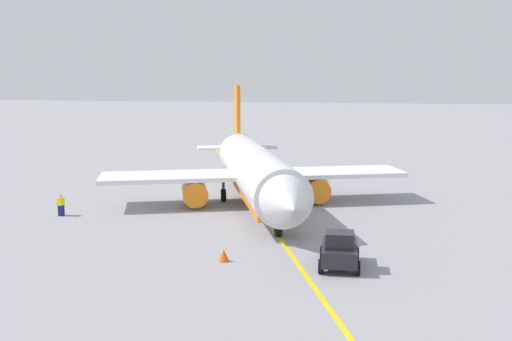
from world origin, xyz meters
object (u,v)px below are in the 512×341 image
at_px(refueling_worker, 61,205).
at_px(safety_cone_nose, 224,255).
at_px(airplane, 255,172).
at_px(pushback_tug, 340,250).

relative_size(refueling_worker, safety_cone_nose, 2.29).
bearing_deg(safety_cone_nose, airplane, -175.91).
distance_m(pushback_tug, safety_cone_nose, 6.83).
relative_size(pushback_tug, safety_cone_nose, 4.94).
distance_m(pushback_tug, refueling_worker, 23.75).
distance_m(airplane, pushback_tug, 17.52).
xyz_separation_m(pushback_tug, safety_cone_nose, (0.20, -6.80, -0.64)).
xyz_separation_m(airplane, refueling_worker, (7.05, -14.27, -2.00)).
relative_size(airplane, refueling_worker, 17.79).
distance_m(airplane, safety_cone_nose, 15.95).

